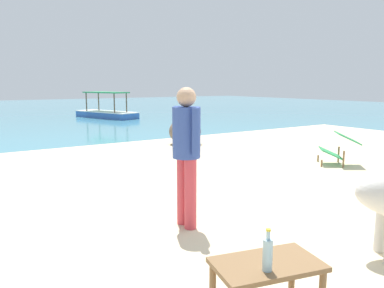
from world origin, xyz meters
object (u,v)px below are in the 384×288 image
(bottle, at_px, (268,254))
(boat_blue, at_px, (106,112))
(person_standing, at_px, (186,147))
(deck_chair_far, at_px, (339,146))
(low_bench_table, at_px, (267,271))

(bottle, bearing_deg, boat_blue, 73.39)
(person_standing, distance_m, boat_blue, 15.28)
(person_standing, height_order, boat_blue, person_standing)
(bottle, relative_size, deck_chair_far, 0.32)
(bottle, height_order, person_standing, person_standing)
(low_bench_table, height_order, person_standing, person_standing)
(bottle, distance_m, person_standing, 1.99)
(deck_chair_far, distance_m, boat_blue, 13.46)
(deck_chair_far, distance_m, person_standing, 4.61)
(boat_blue, bearing_deg, bottle, -35.65)
(boat_blue, bearing_deg, person_standing, -35.74)
(deck_chair_far, xyz_separation_m, person_standing, (-4.43, -1.16, 0.56))
(bottle, bearing_deg, low_bench_table, 45.36)
(deck_chair_far, bearing_deg, low_bench_table, 74.79)
(low_bench_table, xyz_separation_m, person_standing, (0.44, 1.78, 0.60))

